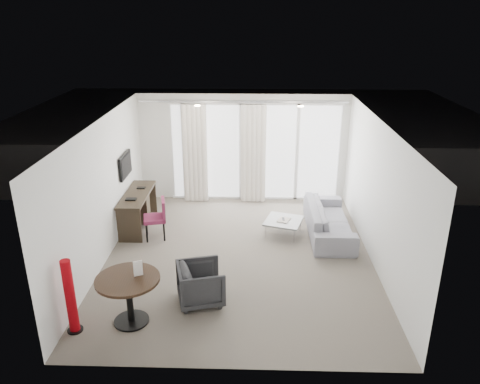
{
  "coord_description": "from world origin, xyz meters",
  "views": [
    {
      "loc": [
        0.26,
        -7.88,
        4.42
      ],
      "look_at": [
        0.0,
        0.6,
        1.1
      ],
      "focal_mm": 35.0,
      "sensor_mm": 36.0,
      "label": 1
    }
  ],
  "objects_px": {
    "round_table": "(130,300)",
    "rattan_chair_a": "(274,172)",
    "desk": "(138,210)",
    "desk_chair": "(155,219)",
    "coffee_table": "(283,227)",
    "red_lamp": "(70,297)",
    "rattan_chair_b": "(303,164)",
    "sofa": "(329,220)",
    "tub_armchair": "(201,284)"
  },
  "relations": [
    {
      "from": "sofa",
      "to": "round_table",
      "type": "bearing_deg",
      "value": 132.24
    },
    {
      "from": "tub_armchair",
      "to": "rattan_chair_b",
      "type": "bearing_deg",
      "value": -34.35
    },
    {
      "from": "desk_chair",
      "to": "coffee_table",
      "type": "xyz_separation_m",
      "value": [
        2.65,
        0.24,
        -0.26
      ]
    },
    {
      "from": "coffee_table",
      "to": "sofa",
      "type": "relative_size",
      "value": 0.34
    },
    {
      "from": "tub_armchair",
      "to": "rattan_chair_a",
      "type": "xyz_separation_m",
      "value": [
        1.37,
        5.26,
        0.1
      ]
    },
    {
      "from": "rattan_chair_b",
      "to": "tub_armchair",
      "type": "bearing_deg",
      "value": -98.1
    },
    {
      "from": "red_lamp",
      "to": "sofa",
      "type": "relative_size",
      "value": 0.54
    },
    {
      "from": "desk",
      "to": "red_lamp",
      "type": "xyz_separation_m",
      "value": [
        -0.12,
        -3.57,
        0.2
      ]
    },
    {
      "from": "desk",
      "to": "round_table",
      "type": "height_order",
      "value": "desk"
    },
    {
      "from": "tub_armchair",
      "to": "rattan_chair_a",
      "type": "distance_m",
      "value": 5.44
    },
    {
      "from": "round_table",
      "to": "coffee_table",
      "type": "height_order",
      "value": "round_table"
    },
    {
      "from": "coffee_table",
      "to": "round_table",
      "type": "bearing_deg",
      "value": -129.05
    },
    {
      "from": "red_lamp",
      "to": "sofa",
      "type": "xyz_separation_m",
      "value": [
        4.19,
        3.34,
        -0.27
      ]
    },
    {
      "from": "desk",
      "to": "desk_chair",
      "type": "height_order",
      "value": "desk_chair"
    },
    {
      "from": "desk_chair",
      "to": "red_lamp",
      "type": "distance_m",
      "value": 3.09
    },
    {
      "from": "tub_armchair",
      "to": "rattan_chair_b",
      "type": "relative_size",
      "value": 0.96
    },
    {
      "from": "red_lamp",
      "to": "rattan_chair_b",
      "type": "xyz_separation_m",
      "value": [
        3.99,
        6.91,
        -0.21
      ]
    },
    {
      "from": "desk_chair",
      "to": "round_table",
      "type": "xyz_separation_m",
      "value": [
        0.19,
        -2.79,
        -0.04
      ]
    },
    {
      "from": "desk",
      "to": "rattan_chair_a",
      "type": "bearing_deg",
      "value": 39.43
    },
    {
      "from": "sofa",
      "to": "desk",
      "type": "bearing_deg",
      "value": 86.67
    },
    {
      "from": "desk_chair",
      "to": "tub_armchair",
      "type": "bearing_deg",
      "value": -74.6
    },
    {
      "from": "red_lamp",
      "to": "tub_armchair",
      "type": "bearing_deg",
      "value": 24.15
    },
    {
      "from": "tub_armchair",
      "to": "sofa",
      "type": "bearing_deg",
      "value": -58.04
    },
    {
      "from": "desk_chair",
      "to": "coffee_table",
      "type": "bearing_deg",
      "value": -7.38
    },
    {
      "from": "desk_chair",
      "to": "sofa",
      "type": "xyz_separation_m",
      "value": [
        3.6,
        0.31,
        -0.11
      ]
    },
    {
      "from": "round_table",
      "to": "coffee_table",
      "type": "distance_m",
      "value": 3.92
    },
    {
      "from": "desk",
      "to": "coffee_table",
      "type": "relative_size",
      "value": 2.25
    },
    {
      "from": "desk",
      "to": "coffee_table",
      "type": "distance_m",
      "value": 3.14
    },
    {
      "from": "round_table",
      "to": "rattan_chair_a",
      "type": "height_order",
      "value": "rattan_chair_a"
    },
    {
      "from": "round_table",
      "to": "coffee_table",
      "type": "xyz_separation_m",
      "value": [
        2.46,
        3.04,
        -0.22
      ]
    },
    {
      "from": "red_lamp",
      "to": "sofa",
      "type": "distance_m",
      "value": 5.36
    },
    {
      "from": "tub_armchair",
      "to": "round_table",
      "type": "bearing_deg",
      "value": 104.78
    },
    {
      "from": "tub_armchair",
      "to": "rattan_chair_a",
      "type": "height_order",
      "value": "rattan_chair_a"
    },
    {
      "from": "sofa",
      "to": "rattan_chair_a",
      "type": "xyz_separation_m",
      "value": [
        -1.04,
        2.73,
        0.11
      ]
    },
    {
      "from": "round_table",
      "to": "rattan_chair_a",
      "type": "bearing_deg",
      "value": 67.86
    },
    {
      "from": "desk",
      "to": "coffee_table",
      "type": "height_order",
      "value": "desk"
    },
    {
      "from": "desk",
      "to": "round_table",
      "type": "xyz_separation_m",
      "value": [
        0.66,
        -3.34,
        -0.0
      ]
    },
    {
      "from": "desk_chair",
      "to": "rattan_chair_b",
      "type": "relative_size",
      "value": 1.12
    },
    {
      "from": "rattan_chair_b",
      "to": "sofa",
      "type": "bearing_deg",
      "value": -74.99
    },
    {
      "from": "desk",
      "to": "rattan_chair_b",
      "type": "xyz_separation_m",
      "value": [
        3.87,
        3.34,
        -0.01
      ]
    },
    {
      "from": "sofa",
      "to": "red_lamp",
      "type": "bearing_deg",
      "value": 128.51
    },
    {
      "from": "desk_chair",
      "to": "rattan_chair_a",
      "type": "bearing_deg",
      "value": 37.22
    },
    {
      "from": "tub_armchair",
      "to": "rattan_chair_a",
      "type": "bearing_deg",
      "value": -29.07
    },
    {
      "from": "desk_chair",
      "to": "rattan_chair_a",
      "type": "relative_size",
      "value": 1.0
    },
    {
      "from": "sofa",
      "to": "rattan_chair_b",
      "type": "xyz_separation_m",
      "value": [
        -0.2,
        3.58,
        0.06
      ]
    },
    {
      "from": "red_lamp",
      "to": "rattan_chair_a",
      "type": "height_order",
      "value": "red_lamp"
    },
    {
      "from": "round_table",
      "to": "sofa",
      "type": "distance_m",
      "value": 4.61
    },
    {
      "from": "round_table",
      "to": "tub_armchair",
      "type": "bearing_deg",
      "value": 29.29
    },
    {
      "from": "rattan_chair_a",
      "to": "round_table",
      "type": "bearing_deg",
      "value": -91.39
    },
    {
      "from": "red_lamp",
      "to": "coffee_table",
      "type": "relative_size",
      "value": 1.62
    }
  ]
}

